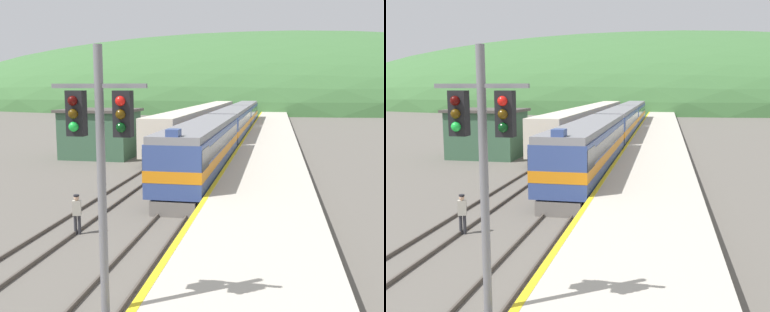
# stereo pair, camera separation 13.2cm
# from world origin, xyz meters

# --- Properties ---
(track_main) EXTENTS (1.52, 180.00, 0.16)m
(track_main) POSITION_xyz_m (0.00, 70.00, 0.08)
(track_main) COLOR #4C443D
(track_main) RESTS_ON ground
(track_siding) EXTENTS (1.52, 180.00, 0.16)m
(track_siding) POSITION_xyz_m (-4.28, 70.00, 0.08)
(track_siding) COLOR #4C443D
(track_siding) RESTS_ON ground
(platform) EXTENTS (5.46, 140.00, 1.10)m
(platform) POSITION_xyz_m (4.28, 50.00, 0.54)
(platform) COLOR #BCB5A5
(platform) RESTS_ON ground
(distant_hills) EXTENTS (237.67, 106.95, 47.92)m
(distant_hills) POSITION_xyz_m (0.00, 149.54, 0.00)
(distant_hills) COLOR #3D6B38
(distant_hills) RESTS_ON ground
(station_shed) EXTENTS (6.64, 5.59, 4.42)m
(station_shed) POSITION_xyz_m (-10.92, 35.05, 2.23)
(station_shed) COLOR #385B42
(station_shed) RESTS_ON ground
(express_train_lead_car) EXTENTS (3.00, 19.54, 4.35)m
(express_train_lead_car) POSITION_xyz_m (0.00, 26.67, 2.18)
(express_train_lead_car) COLOR black
(express_train_lead_car) RESTS_ON ground
(carriage_second) EXTENTS (2.99, 20.23, 3.99)m
(carriage_second) POSITION_xyz_m (0.00, 47.66, 2.17)
(carriage_second) COLOR black
(carriage_second) RESTS_ON ground
(carriage_third) EXTENTS (2.99, 20.23, 3.99)m
(carriage_third) POSITION_xyz_m (0.00, 68.77, 2.17)
(carriage_third) COLOR black
(carriage_third) RESTS_ON ground
(siding_train) EXTENTS (2.90, 46.83, 3.99)m
(siding_train) POSITION_xyz_m (-4.28, 52.97, 2.05)
(siding_train) COLOR black
(siding_train) RESTS_ON ground
(signal_mast_main) EXTENTS (2.20, 0.42, 7.28)m
(signal_mast_main) POSITION_xyz_m (1.07, 5.72, 4.77)
(signal_mast_main) COLOR slate
(signal_mast_main) RESTS_ON ground
(track_worker) EXTENTS (0.41, 0.32, 1.77)m
(track_worker) POSITION_xyz_m (-3.47, 13.93, 1.02)
(track_worker) COLOR #2D2D33
(track_worker) RESTS_ON ground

